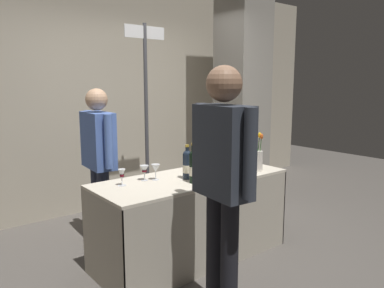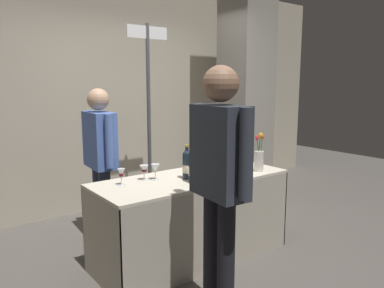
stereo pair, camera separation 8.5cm
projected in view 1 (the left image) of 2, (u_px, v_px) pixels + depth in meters
The scene contains 16 objects.
ground_plane at pixel (192, 256), 3.53m from camera, with size 12.00×12.00×0.00m, color #514C47.
back_partition at pixel (99, 92), 4.74m from camera, with size 7.81×0.12×2.98m, color #B2A893.
concrete_pillar at pixel (243, 69), 4.95m from camera, with size 0.55×0.55×3.58m, color gray.
tasting_table at pixel (192, 202), 3.44m from camera, with size 1.80×0.71×0.77m.
featured_wine_bottle at pixel (213, 154), 3.81m from camera, with size 0.08×0.08×0.30m.
display_bottle_0 at pixel (242, 152), 3.84m from camera, with size 0.08×0.08×0.34m.
display_bottle_1 at pixel (187, 164), 3.31m from camera, with size 0.08×0.08×0.31m.
display_bottle_2 at pixel (193, 166), 3.18m from camera, with size 0.07×0.07×0.34m.
display_bottle_3 at pixel (200, 164), 3.34m from camera, with size 0.07×0.07×0.31m.
wine_glass_near_vendor at pixel (144, 169), 3.26m from camera, with size 0.08×0.08×0.13m.
wine_glass_mid at pixel (156, 168), 3.28m from camera, with size 0.08×0.08×0.14m.
wine_glass_near_taster at pixel (122, 174), 3.10m from camera, with size 0.07×0.07×0.14m.
flower_vase at pixel (258, 158), 3.61m from camera, with size 0.09×0.09×0.37m.
vendor_presenter at pixel (99, 152), 3.71m from camera, with size 0.24×0.61×1.56m.
taster_foreground_right at pixel (223, 169), 2.50m from camera, with size 0.25×0.60×1.73m.
booth_signpost at pixel (146, 105), 4.38m from camera, with size 0.52×0.04×2.27m.
Camera 1 is at (-2.07, -2.59, 1.62)m, focal length 35.20 mm.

